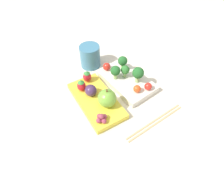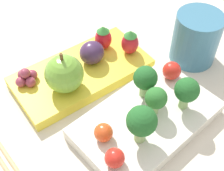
{
  "view_description": "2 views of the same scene",
  "coord_description": "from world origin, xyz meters",
  "px_view_note": "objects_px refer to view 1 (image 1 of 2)",
  "views": [
    {
      "loc": [
        0.34,
        -0.29,
        0.5
      ],
      "look_at": [
        -0.01,
        0.0,
        0.03
      ],
      "focal_mm": 32.0,
      "sensor_mm": 36.0,
      "label": 1
    },
    {
      "loc": [
        0.2,
        0.22,
        0.37
      ],
      "look_at": [
        -0.01,
        0.0,
        0.03
      ],
      "focal_mm": 50.0,
      "sensor_mm": 36.0,
      "label": 2
    }
  ],
  "objects_px": {
    "broccoli_floret_0": "(115,71)",
    "cherry_tomato_2": "(148,86)",
    "plum": "(91,90)",
    "drinking_cup": "(90,56)",
    "broccoli_floret_1": "(125,70)",
    "broccoli_floret_2": "(138,73)",
    "broccoli_floret_3": "(123,61)",
    "chopsticks_pair": "(155,122)",
    "cherry_tomato_0": "(107,67)",
    "strawberry_1": "(81,85)",
    "cherry_tomato_1": "(137,89)",
    "bento_box_savoury": "(126,81)",
    "bento_box_fruit": "(96,100)",
    "apple": "(107,98)",
    "grape_cluster": "(102,118)",
    "strawberry_0": "(87,76)"
  },
  "relations": [
    {
      "from": "broccoli_floret_0",
      "to": "cherry_tomato_2",
      "type": "height_order",
      "value": "broccoli_floret_0"
    },
    {
      "from": "cherry_tomato_2",
      "to": "plum",
      "type": "distance_m",
      "value": 0.19
    },
    {
      "from": "drinking_cup",
      "to": "broccoli_floret_1",
      "type": "bearing_deg",
      "value": 15.39
    },
    {
      "from": "broccoli_floret_0",
      "to": "drinking_cup",
      "type": "xyz_separation_m",
      "value": [
        -0.14,
        -0.01,
        -0.01
      ]
    },
    {
      "from": "broccoli_floret_2",
      "to": "broccoli_floret_3",
      "type": "height_order",
      "value": "broccoli_floret_2"
    },
    {
      "from": "broccoli_floret_0",
      "to": "broccoli_floret_1",
      "type": "height_order",
      "value": "broccoli_floret_0"
    },
    {
      "from": "broccoli_floret_1",
      "to": "chopsticks_pair",
      "type": "relative_size",
      "value": 0.22
    },
    {
      "from": "cherry_tomato_0",
      "to": "drinking_cup",
      "type": "distance_m",
      "value": 0.08
    },
    {
      "from": "broccoli_floret_1",
      "to": "strawberry_1",
      "type": "bearing_deg",
      "value": -106.74
    },
    {
      "from": "broccoli_floret_1",
      "to": "cherry_tomato_1",
      "type": "height_order",
      "value": "broccoli_floret_1"
    },
    {
      "from": "bento_box_savoury",
      "to": "bento_box_fruit",
      "type": "relative_size",
      "value": 0.89
    },
    {
      "from": "bento_box_savoury",
      "to": "drinking_cup",
      "type": "height_order",
      "value": "drinking_cup"
    },
    {
      "from": "bento_box_savoury",
      "to": "cherry_tomato_2",
      "type": "height_order",
      "value": "cherry_tomato_2"
    },
    {
      "from": "cherry_tomato_1",
      "to": "broccoli_floret_1",
      "type": "bearing_deg",
      "value": 166.63
    },
    {
      "from": "apple",
      "to": "grape_cluster",
      "type": "xyz_separation_m",
      "value": [
        0.04,
        -0.05,
        -0.02
      ]
    },
    {
      "from": "broccoli_floret_3",
      "to": "cherry_tomato_2",
      "type": "height_order",
      "value": "broccoli_floret_3"
    },
    {
      "from": "cherry_tomato_2",
      "to": "grape_cluster",
      "type": "xyz_separation_m",
      "value": [
        -0.0,
        -0.19,
        -0.01
      ]
    },
    {
      "from": "bento_box_savoury",
      "to": "grape_cluster",
      "type": "bearing_deg",
      "value": -64.82
    },
    {
      "from": "cherry_tomato_1",
      "to": "strawberry_1",
      "type": "bearing_deg",
      "value": -133.2
    },
    {
      "from": "strawberry_0",
      "to": "grape_cluster",
      "type": "bearing_deg",
      "value": -21.13
    },
    {
      "from": "strawberry_0",
      "to": "strawberry_1",
      "type": "relative_size",
      "value": 1.01
    },
    {
      "from": "strawberry_0",
      "to": "plum",
      "type": "distance_m",
      "value": 0.06
    },
    {
      "from": "broccoli_floret_3",
      "to": "drinking_cup",
      "type": "relative_size",
      "value": 0.61
    },
    {
      "from": "bento_box_fruit",
      "to": "drinking_cup",
      "type": "height_order",
      "value": "drinking_cup"
    },
    {
      "from": "broccoli_floret_1",
      "to": "cherry_tomato_0",
      "type": "xyz_separation_m",
      "value": [
        -0.07,
        -0.03,
        -0.02
      ]
    },
    {
      "from": "bento_box_savoury",
      "to": "drinking_cup",
      "type": "distance_m",
      "value": 0.17
    },
    {
      "from": "broccoli_floret_1",
      "to": "cherry_tomato_1",
      "type": "xyz_separation_m",
      "value": [
        0.08,
        -0.02,
        -0.02
      ]
    },
    {
      "from": "broccoli_floret_2",
      "to": "cherry_tomato_0",
      "type": "xyz_separation_m",
      "value": [
        -0.11,
        -0.04,
        -0.02
      ]
    },
    {
      "from": "bento_box_fruit",
      "to": "plum",
      "type": "height_order",
      "value": "plum"
    },
    {
      "from": "strawberry_0",
      "to": "chopsticks_pair",
      "type": "bearing_deg",
      "value": 13.56
    },
    {
      "from": "broccoli_floret_2",
      "to": "plum",
      "type": "height_order",
      "value": "broccoli_floret_2"
    },
    {
      "from": "bento_box_fruit",
      "to": "broccoli_floret_1",
      "type": "bearing_deg",
      "value": 96.33
    },
    {
      "from": "bento_box_fruit",
      "to": "cherry_tomato_1",
      "type": "xyz_separation_m",
      "value": [
        0.06,
        0.12,
        0.02
      ]
    },
    {
      "from": "cherry_tomato_1",
      "to": "apple",
      "type": "height_order",
      "value": "apple"
    },
    {
      "from": "bento_box_fruit",
      "to": "broccoli_floret_0",
      "type": "bearing_deg",
      "value": 105.45
    },
    {
      "from": "cherry_tomato_1",
      "to": "strawberry_1",
      "type": "distance_m",
      "value": 0.18
    },
    {
      "from": "bento_box_savoury",
      "to": "strawberry_1",
      "type": "distance_m",
      "value": 0.16
    },
    {
      "from": "broccoli_floret_0",
      "to": "grape_cluster",
      "type": "xyz_separation_m",
      "value": [
        0.11,
        -0.14,
        -0.03
      ]
    },
    {
      "from": "bento_box_savoury",
      "to": "broccoli_floret_0",
      "type": "height_order",
      "value": "broccoli_floret_0"
    },
    {
      "from": "apple",
      "to": "plum",
      "type": "xyz_separation_m",
      "value": [
        -0.07,
        -0.01,
        -0.01
      ]
    },
    {
      "from": "apple",
      "to": "strawberry_1",
      "type": "xyz_separation_m",
      "value": [
        -0.1,
        -0.03,
        -0.01
      ]
    },
    {
      "from": "cherry_tomato_0",
      "to": "broccoli_floret_0",
      "type": "bearing_deg",
      "value": -6.05
    },
    {
      "from": "cherry_tomato_0",
      "to": "grape_cluster",
      "type": "relative_size",
      "value": 0.76
    },
    {
      "from": "bento_box_fruit",
      "to": "chopsticks_pair",
      "type": "distance_m",
      "value": 0.19
    },
    {
      "from": "strawberry_0",
      "to": "plum",
      "type": "xyz_separation_m",
      "value": [
        0.06,
        -0.03,
        -0.0
      ]
    },
    {
      "from": "drinking_cup",
      "to": "strawberry_1",
      "type": "bearing_deg",
      "value": -46.27
    },
    {
      "from": "broccoli_floret_0",
      "to": "broccoli_floret_1",
      "type": "relative_size",
      "value": 1.13
    },
    {
      "from": "broccoli_floret_2",
      "to": "broccoli_floret_3",
      "type": "distance_m",
      "value": 0.08
    },
    {
      "from": "broccoli_floret_0",
      "to": "cherry_tomato_2",
      "type": "bearing_deg",
      "value": 24.4
    },
    {
      "from": "apple",
      "to": "grape_cluster",
      "type": "bearing_deg",
      "value": -53.7
    }
  ]
}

